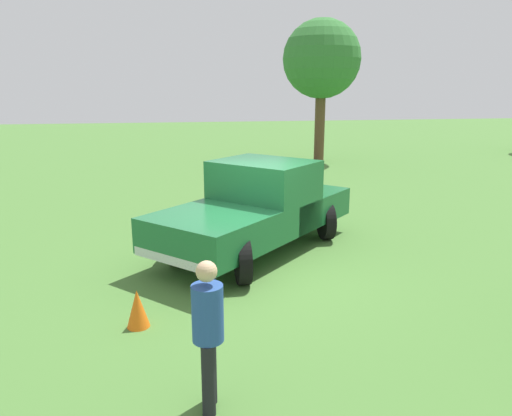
% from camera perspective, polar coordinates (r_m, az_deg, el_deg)
% --- Properties ---
extents(ground_plane, '(80.00, 80.00, 0.00)m').
position_cam_1_polar(ground_plane, '(9.01, 0.39, -7.02)').
color(ground_plane, '#477533').
extents(pickup_truck, '(4.72, 4.76, 1.83)m').
position_cam_1_polar(pickup_truck, '(9.72, 0.42, 0.43)').
color(pickup_truck, black).
rests_on(pickup_truck, ground_plane).
extents(person_visitor, '(0.37, 0.37, 1.63)m').
position_cam_1_polar(person_visitor, '(4.94, -5.76, -14.15)').
color(person_visitor, black).
rests_on(person_visitor, ground_plane).
extents(tree_side, '(3.44, 3.44, 6.23)m').
position_cam_1_polar(tree_side, '(22.11, 7.87, 17.14)').
color(tree_side, brown).
rests_on(tree_side, ground_plane).
extents(traffic_cone, '(0.32, 0.32, 0.55)m').
position_cam_1_polar(traffic_cone, '(6.98, -13.99, -11.59)').
color(traffic_cone, orange).
rests_on(traffic_cone, ground_plane).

